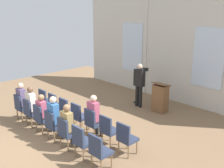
{
  "coord_description": "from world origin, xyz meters",
  "views": [
    {
      "loc": [
        6.39,
        -3.57,
        3.85
      ],
      "look_at": [
        -0.03,
        2.63,
        1.27
      ],
      "focal_mm": 42.45,
      "sensor_mm": 36.0,
      "label": 1
    }
  ],
  "objects_px": {
    "chair_r0_c2": "(67,109)",
    "chair_r0_c1": "(55,104)",
    "audience_r1_c1": "(32,104)",
    "audience_r1_c0": "(23,99)",
    "audience_r1_c3": "(55,116)",
    "lectern": "(160,98)",
    "chair_r0_c6": "(126,137)",
    "chair_r0_c4": "(93,121)",
    "chair_r1_c5": "(82,140)",
    "chair_r1_c3": "(53,124)",
    "chair_r0_c0": "(45,100)",
    "chair_r0_c5": "(108,129)",
    "chair_r1_c6": "(99,150)",
    "speaker": "(139,82)",
    "audience_r0_c4": "(95,114)",
    "audience_r1_c4": "(68,124)",
    "chair_r1_c0": "(21,106)",
    "audience_r1_c2": "(43,111)",
    "chair_r1_c4": "(66,131)",
    "chair_r0_c3": "(79,115)",
    "mic_stand": "(137,95)",
    "chair_r1_c2": "(41,117)",
    "chair_r1_c1": "(31,111)"
  },
  "relations": [
    {
      "from": "chair_r0_c1",
      "to": "chair_r0_c3",
      "type": "distance_m",
      "value": 1.38
    },
    {
      "from": "chair_r0_c0",
      "to": "chair_r1_c0",
      "type": "bearing_deg",
      "value": -90.0
    },
    {
      "from": "audience_r1_c4",
      "to": "audience_r1_c1",
      "type": "bearing_deg",
      "value": -179.92
    },
    {
      "from": "chair_r0_c0",
      "to": "chair_r0_c4",
      "type": "xyz_separation_m",
      "value": [
        2.75,
        0.0,
        0.0
      ]
    },
    {
      "from": "audience_r1_c1",
      "to": "chair_r1_c3",
      "type": "distance_m",
      "value": 1.4
    },
    {
      "from": "chair_r0_c5",
      "to": "chair_r1_c6",
      "type": "xyz_separation_m",
      "value": [
        0.69,
        -0.96,
        0.0
      ]
    },
    {
      "from": "audience_r1_c2",
      "to": "chair_r1_c3",
      "type": "height_order",
      "value": "audience_r1_c2"
    },
    {
      "from": "audience_r1_c1",
      "to": "audience_r1_c3",
      "type": "bearing_deg",
      "value": 0.0
    },
    {
      "from": "lectern",
      "to": "chair_r1_c0",
      "type": "relative_size",
      "value": 1.23
    },
    {
      "from": "chair_r0_c1",
      "to": "chair_r0_c4",
      "type": "xyz_separation_m",
      "value": [
        2.06,
        0.0,
        0.0
      ]
    },
    {
      "from": "mic_stand",
      "to": "chair_r1_c1",
      "type": "bearing_deg",
      "value": -102.49
    },
    {
      "from": "audience_r1_c2",
      "to": "audience_r1_c3",
      "type": "bearing_deg",
      "value": -0.45
    },
    {
      "from": "chair_r0_c2",
      "to": "audience_r1_c2",
      "type": "distance_m",
      "value": 0.89
    },
    {
      "from": "audience_r1_c0",
      "to": "audience_r1_c1",
      "type": "distance_m",
      "value": 0.69
    },
    {
      "from": "audience_r1_c1",
      "to": "chair_r1_c4",
      "type": "xyz_separation_m",
      "value": [
        2.06,
        -0.08,
        -0.23
      ]
    },
    {
      "from": "audience_r1_c1",
      "to": "chair_r1_c4",
      "type": "distance_m",
      "value": 2.08
    },
    {
      "from": "lectern",
      "to": "chair_r0_c1",
      "type": "bearing_deg",
      "value": -124.34
    },
    {
      "from": "chair_r1_c5",
      "to": "speaker",
      "type": "bearing_deg",
      "value": 110.02
    },
    {
      "from": "speaker",
      "to": "chair_r0_c5",
      "type": "bearing_deg",
      "value": -64.45
    },
    {
      "from": "audience_r1_c0",
      "to": "chair_r1_c6",
      "type": "bearing_deg",
      "value": -1.1
    },
    {
      "from": "audience_r1_c3",
      "to": "chair_r0_c6",
      "type": "bearing_deg",
      "value": 23.02
    },
    {
      "from": "chair_r0_c0",
      "to": "chair_r0_c2",
      "type": "relative_size",
      "value": 1.0
    },
    {
      "from": "chair_r0_c3",
      "to": "audience_r1_c4",
      "type": "relative_size",
      "value": 0.71
    },
    {
      "from": "chair_r0_c5",
      "to": "chair_r1_c6",
      "type": "distance_m",
      "value": 1.18
    },
    {
      "from": "lectern",
      "to": "audience_r1_c2",
      "type": "height_order",
      "value": "audience_r1_c2"
    },
    {
      "from": "chair_r1_c3",
      "to": "chair_r0_c5",
      "type": "bearing_deg",
      "value": 34.78
    },
    {
      "from": "chair_r0_c2",
      "to": "audience_r1_c2",
      "type": "bearing_deg",
      "value": -90.0
    },
    {
      "from": "chair_r0_c1",
      "to": "audience_r1_c0",
      "type": "distance_m",
      "value": 1.14
    },
    {
      "from": "audience_r0_c4",
      "to": "audience_r1_c4",
      "type": "xyz_separation_m",
      "value": [
        0.0,
        -0.95,
        -0.02
      ]
    },
    {
      "from": "chair_r0_c2",
      "to": "chair_r1_c0",
      "type": "xyz_separation_m",
      "value": [
        -1.38,
        -0.96,
        0.0
      ]
    },
    {
      "from": "chair_r1_c5",
      "to": "chair_r1_c3",
      "type": "bearing_deg",
      "value": 180.0
    },
    {
      "from": "lectern",
      "to": "chair_r0_c6",
      "type": "relative_size",
      "value": 1.23
    },
    {
      "from": "audience_r1_c3",
      "to": "chair_r0_c3",
      "type": "bearing_deg",
      "value": 90.0
    },
    {
      "from": "chair_r0_c6",
      "to": "chair_r1_c4",
      "type": "xyz_separation_m",
      "value": [
        -1.38,
        -0.96,
        0.0
      ]
    },
    {
      "from": "mic_stand",
      "to": "audience_r1_c0",
      "type": "xyz_separation_m",
      "value": [
        -1.64,
        -4.21,
        0.42
      ]
    },
    {
      "from": "mic_stand",
      "to": "chair_r0_c6",
      "type": "relative_size",
      "value": 1.65
    },
    {
      "from": "chair_r0_c6",
      "to": "chair_r1_c4",
      "type": "relative_size",
      "value": 1.0
    },
    {
      "from": "audience_r1_c0",
      "to": "chair_r1_c4",
      "type": "relative_size",
      "value": 1.45
    },
    {
      "from": "audience_r1_c2",
      "to": "audience_r1_c3",
      "type": "distance_m",
      "value": 0.69
    },
    {
      "from": "lectern",
      "to": "chair_r0_c4",
      "type": "xyz_separation_m",
      "value": [
        -0.14,
        -3.23,
        -0.02
      ]
    },
    {
      "from": "speaker",
      "to": "audience_r1_c1",
      "type": "xyz_separation_m",
      "value": [
        -1.29,
        -3.94,
        -0.26
      ]
    },
    {
      "from": "chair_r0_c1",
      "to": "chair_r1_c2",
      "type": "bearing_deg",
      "value": -54.24
    },
    {
      "from": "chair_r0_c0",
      "to": "chair_r1_c5",
      "type": "distance_m",
      "value": 3.57
    },
    {
      "from": "mic_stand",
      "to": "audience_r1_c1",
      "type": "xyz_separation_m",
      "value": [
        -0.95,
        -4.21,
        0.43
      ]
    },
    {
      "from": "speaker",
      "to": "chair_r1_c4",
      "type": "relative_size",
      "value": 1.86
    },
    {
      "from": "chair_r1_c6",
      "to": "chair_r0_c2",
      "type": "bearing_deg",
      "value": 160.85
    },
    {
      "from": "speaker",
      "to": "audience_r1_c0",
      "type": "bearing_deg",
      "value": -116.66
    },
    {
      "from": "chair_r0_c1",
      "to": "audience_r1_c1",
      "type": "relative_size",
      "value": 0.68
    },
    {
      "from": "chair_r0_c2",
      "to": "chair_r0_c1",
      "type": "bearing_deg",
      "value": 180.0
    },
    {
      "from": "lectern",
      "to": "chair_r1_c3",
      "type": "relative_size",
      "value": 1.23
    }
  ]
}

